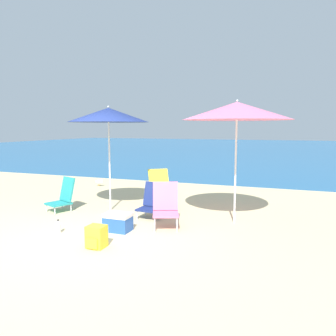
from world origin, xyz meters
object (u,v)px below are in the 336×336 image
beach_chair_pink (166,205)px  cooler_box (118,222)px  beach_chair_navy (152,201)px  water_bottle (58,228)px  beach_umbrella_pink (237,111)px  backpack_yellow (96,237)px  beach_umbrella_navy (108,115)px  seagull (99,182)px  beach_chair_yellow (160,188)px  beach_chair_teal (63,196)px

beach_chair_pink → cooler_box: beach_chair_pink is taller
beach_chair_navy → water_bottle: beach_chair_navy is taller
beach_umbrella_pink → backpack_yellow: bearing=-130.8°
beach_umbrella_navy → backpack_yellow: 2.97m
cooler_box → backpack_yellow: bearing=-84.0°
backpack_yellow → seagull: 5.36m
cooler_box → beach_umbrella_navy: bearing=125.0°
beach_chair_pink → beach_chair_yellow: beach_chair_yellow is taller
beach_chair_pink → water_bottle: beach_chair_pink is taller
beach_chair_navy → backpack_yellow: bearing=-89.9°
beach_chair_teal → water_bottle: size_ratio=3.07×
beach_umbrella_pink → beach_chair_yellow: beach_umbrella_pink is taller
beach_umbrella_navy → backpack_yellow: (0.96, -2.06, -1.92)m
cooler_box → seagull: (-2.72, 3.74, -0.02)m
beach_umbrella_navy → beach_umbrella_pink: 2.72m
beach_chair_teal → cooler_box: bearing=-2.9°
beach_chair_teal → seagull: bearing=129.5°
beach_chair_yellow → cooler_box: 2.09m
beach_chair_navy → water_bottle: size_ratio=2.98×
beach_umbrella_navy → seagull: 3.67m
beach_chair_yellow → seagull: size_ratio=3.10×
beach_chair_pink → beach_chair_yellow: (-0.73, 1.57, -0.02)m
beach_chair_teal → cooler_box: (1.83, -0.86, -0.17)m
beach_umbrella_navy → beach_chair_yellow: beach_umbrella_navy is taller
water_bottle → seagull: bearing=113.3°
beach_chair_navy → seagull: size_ratio=2.63×
beach_chair_pink → beach_chair_teal: bearing=150.2°
beach_chair_teal → backpack_yellow: beach_chair_teal is taller
beach_umbrella_pink → beach_chair_pink: beach_umbrella_pink is taller
beach_chair_pink → beach_chair_teal: 2.56m
backpack_yellow → beach_chair_navy: bearing=85.6°
beach_chair_yellow → backpack_yellow: beach_chair_yellow is taller
beach_umbrella_pink → beach_chair_teal: size_ratio=3.19×
beach_chair_yellow → seagull: (-2.71, 1.66, -0.26)m
beach_umbrella_pink → cooler_box: (-1.85, -1.22, -1.96)m
beach_chair_yellow → beach_chair_navy: (0.24, -1.04, -0.06)m
beach_chair_yellow → beach_chair_teal: size_ratio=1.14×
backpack_yellow → beach_chair_teal: bearing=138.7°
beach_chair_pink → backpack_yellow: 1.49m
beach_chair_navy → beach_umbrella_navy: bearing=173.7°
beach_umbrella_pink → water_bottle: size_ratio=9.81×
beach_chair_yellow → beach_umbrella_pink: bearing=-61.5°
beach_chair_navy → seagull: beach_chair_navy is taller
beach_umbrella_navy → beach_chair_navy: (1.10, -0.21, -1.75)m
water_bottle → beach_chair_pink: bearing=30.7°
beach_umbrella_pink → beach_chair_yellow: bearing=155.4°
beach_umbrella_pink → backpack_yellow: 3.33m
beach_umbrella_pink → beach_umbrella_navy: bearing=179.6°
beach_umbrella_navy → beach_chair_navy: bearing=-10.8°
beach_umbrella_pink → beach_chair_navy: bearing=-173.3°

